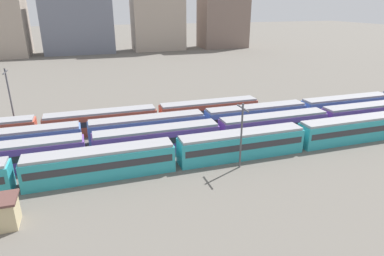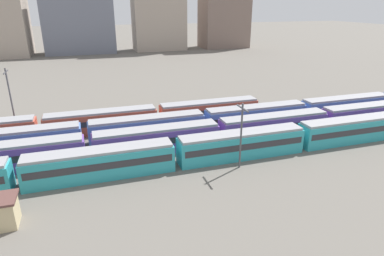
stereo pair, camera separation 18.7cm
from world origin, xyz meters
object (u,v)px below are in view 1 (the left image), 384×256
train_track_2 (302,111)px  train_track_3 (102,122)px  train_track_0 (300,136)px  catenary_pole_0 (241,133)px  train_track_1 (274,126)px  catenary_pole_1 (11,99)px

train_track_2 → train_track_3: same height
train_track_0 → catenary_pole_0: catenary_pole_0 is taller
train_track_0 → train_track_2: 12.95m
train_track_1 → catenary_pole_0: size_ratio=10.76×
train_track_1 → train_track_3: size_ratio=1.68×
train_track_2 → catenary_pole_1: (-48.36, 8.27, 4.11)m
train_track_1 → catenary_pole_1: size_ratio=8.57×
train_track_0 → catenary_pole_1: size_ratio=10.31×
train_track_1 → catenary_pole_1: bearing=161.1°
train_track_2 → catenary_pole_0: size_ratio=12.94×
train_track_1 → catenary_pole_0: bearing=-140.3°
train_track_3 → train_track_2: bearing=-8.4°
train_track_2 → train_track_3: bearing=171.6°
catenary_pole_1 → train_track_2: bearing=-9.7°
train_track_0 → train_track_1: size_ratio=1.20×
train_track_1 → catenary_pole_0: catenary_pole_0 is taller
catenary_pole_0 → train_track_1: bearing=39.7°
train_track_0 → train_track_1: same height
train_track_0 → train_track_2: bearing=53.4°
catenary_pole_0 → catenary_pole_1: bearing=144.0°
train_track_2 → train_track_0: bearing=-126.6°
train_track_0 → catenary_pole_1: 44.91m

